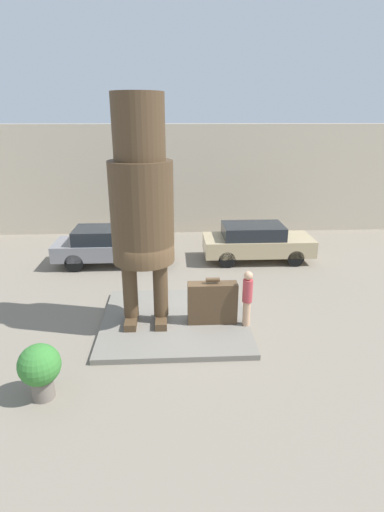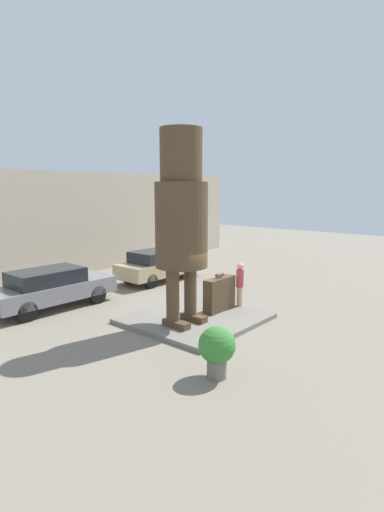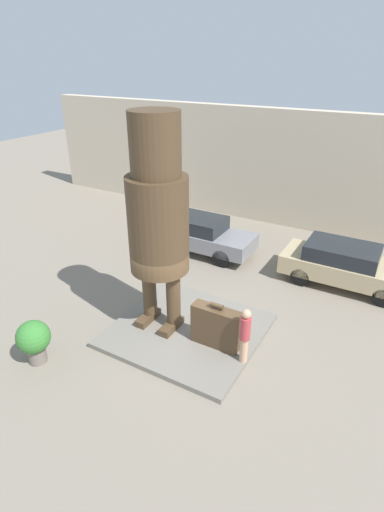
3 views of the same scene
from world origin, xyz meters
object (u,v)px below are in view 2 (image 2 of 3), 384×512
Objects in this scene: parked_car_grey at (51,287)px; planter_pot at (217,348)px; giant_suitcase at (219,294)px; parked_car_tan at (159,264)px; tourist at (240,283)px; statue_figure at (181,213)px.

parked_car_grey is 3.68× the size of planter_pot.
giant_suitcase is 0.31× the size of parked_car_tan.
parked_car_tan is 10.35m from planter_pot.
parked_car_tan is at bearing 75.88° from tourist.
statue_figure is 4.67m from planter_pot.
parked_car_grey is at bearing 107.78° from statue_figure.
planter_pot is (-0.41, -8.05, -0.07)m from parked_car_grey.
parked_car_grey is 5.85m from parked_car_tan.
parked_car_tan reaches higher than giant_suitcase.
giant_suitcase is 0.30× the size of parked_car_grey.
parked_car_grey is 1.05× the size of parked_car_tan.
tourist is at bearing -7.16° from statue_figure.
giant_suitcase is at bearing -56.14° from parked_car_grey.
statue_figure is 1.38× the size of parked_car_tan.
tourist reaches higher than planter_pot.
parked_car_grey reaches higher than planter_pot.
planter_pot is at bearing -143.99° from giant_suitcase.
statue_figure is 3.51m from giant_suitcase.
parked_car_tan is (2.35, 5.40, 0.06)m from giant_suitcase.
parked_car_grey is (-1.63, 5.09, -2.90)m from statue_figure.
statue_figure is 7.36m from parked_car_tan.
tourist reaches higher than giant_suitcase.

